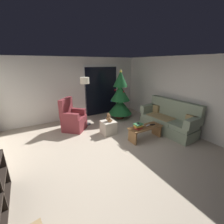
% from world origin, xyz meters
% --- Properties ---
extents(ground_plane, '(7.00, 7.00, 0.00)m').
position_xyz_m(ground_plane, '(0.00, 0.00, 0.00)').
color(ground_plane, '#B2A38E').
extents(wall_back, '(5.72, 0.12, 2.50)m').
position_xyz_m(wall_back, '(0.00, 3.06, 1.25)').
color(wall_back, silver).
rests_on(wall_back, ground).
extents(wall_right, '(0.12, 6.00, 2.50)m').
position_xyz_m(wall_right, '(2.86, 0.00, 1.25)').
color(wall_right, silver).
rests_on(wall_right, ground).
extents(patio_door_frame, '(1.60, 0.02, 2.20)m').
position_xyz_m(patio_door_frame, '(1.18, 2.99, 1.10)').
color(patio_door_frame, silver).
rests_on(patio_door_frame, ground).
extents(patio_door_glass, '(1.50, 0.02, 2.10)m').
position_xyz_m(patio_door_glass, '(1.18, 2.97, 1.05)').
color(patio_door_glass, black).
rests_on(patio_door_glass, ground).
extents(couch, '(0.88, 1.98, 1.08)m').
position_xyz_m(couch, '(2.32, 0.13, 0.40)').
color(couch, gray).
rests_on(couch, ground).
extents(coffee_table, '(1.10, 0.40, 0.42)m').
position_xyz_m(coffee_table, '(1.24, 0.09, 0.28)').
color(coffee_table, olive).
rests_on(coffee_table, ground).
extents(remote_silver, '(0.16, 0.08, 0.02)m').
position_xyz_m(remote_silver, '(1.35, 0.11, 0.43)').
color(remote_silver, '#ADADB2').
rests_on(remote_silver, coffee_table).
extents(remote_white, '(0.16, 0.06, 0.02)m').
position_xyz_m(remote_white, '(1.17, 0.19, 0.43)').
color(remote_white, silver).
rests_on(remote_white, coffee_table).
extents(remote_black, '(0.16, 0.07, 0.02)m').
position_xyz_m(remote_black, '(1.50, 0.07, 0.43)').
color(remote_black, black).
rests_on(remote_black, coffee_table).
extents(book_stack, '(0.28, 0.24, 0.15)m').
position_xyz_m(book_stack, '(0.94, 0.09, 0.50)').
color(book_stack, '#A32D28').
rests_on(book_stack, coffee_table).
extents(cell_phone, '(0.12, 0.16, 0.01)m').
position_xyz_m(cell_phone, '(0.94, 0.10, 0.57)').
color(cell_phone, black).
rests_on(cell_phone, book_stack).
extents(christmas_tree, '(1.00, 1.00, 2.04)m').
position_xyz_m(christmas_tree, '(1.57, 2.04, 0.90)').
color(christmas_tree, '#4C1E19').
rests_on(christmas_tree, ground).
extents(armchair, '(0.97, 0.97, 1.13)m').
position_xyz_m(armchair, '(-0.50, 1.88, 0.40)').
color(armchair, maroon).
rests_on(armchair, ground).
extents(floor_lamp, '(0.32, 0.32, 1.78)m').
position_xyz_m(floor_lamp, '(0.09, 2.09, 1.51)').
color(floor_lamp, '#2D2D30').
rests_on(floor_lamp, ground).
extents(ottoman, '(0.44, 0.44, 0.43)m').
position_xyz_m(ottoman, '(0.44, 1.00, 0.22)').
color(ottoman, beige).
rests_on(ottoman, ground).
extents(teddy_bear_chestnut, '(0.21, 0.22, 0.29)m').
position_xyz_m(teddy_bear_chestnut, '(0.44, 0.99, 0.55)').
color(teddy_bear_chestnut, brown).
rests_on(teddy_bear_chestnut, ottoman).
extents(teddy_bear_cream_by_tree, '(0.20, 0.20, 0.29)m').
position_xyz_m(teddy_bear_cream_by_tree, '(0.89, 1.75, 0.12)').
color(teddy_bear_cream_by_tree, beige).
rests_on(teddy_bear_cream_by_tree, ground).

